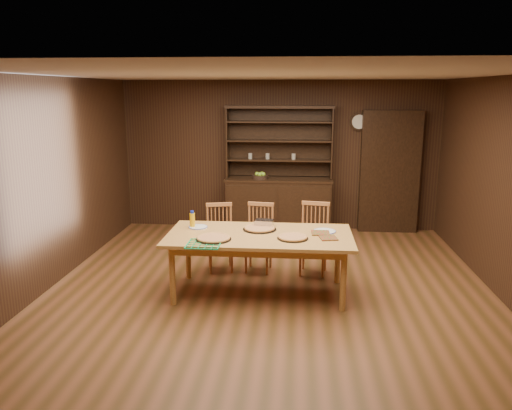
# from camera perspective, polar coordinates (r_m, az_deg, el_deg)

# --- Properties ---
(floor) EXTENTS (6.00, 6.00, 0.00)m
(floor) POSITION_cam_1_polar(r_m,az_deg,el_deg) (6.24, 1.50, -9.88)
(floor) COLOR brown
(floor) RESTS_ON ground
(room_shell) EXTENTS (6.00, 6.00, 6.00)m
(room_shell) POSITION_cam_1_polar(r_m,az_deg,el_deg) (5.81, 1.59, 4.60)
(room_shell) COLOR beige
(room_shell) RESTS_ON floor
(china_hutch) EXTENTS (1.84, 0.52, 2.17)m
(china_hutch) POSITION_cam_1_polar(r_m,az_deg,el_deg) (8.70, 2.59, 0.84)
(china_hutch) COLOR black
(china_hutch) RESTS_ON floor
(doorway) EXTENTS (1.00, 0.18, 2.10)m
(doorway) POSITION_cam_1_polar(r_m,az_deg,el_deg) (8.89, 15.01, 3.66)
(doorway) COLOR black
(doorway) RESTS_ON floor
(wall_clock) EXTENTS (0.30, 0.05, 0.30)m
(wall_clock) POSITION_cam_1_polar(r_m,az_deg,el_deg) (8.77, 11.70, 9.30)
(wall_clock) COLOR black
(wall_clock) RESTS_ON room_shell
(dining_table) EXTENTS (2.20, 1.10, 0.75)m
(dining_table) POSITION_cam_1_polar(r_m,az_deg,el_deg) (5.98, 0.41, -3.96)
(dining_table) COLOR #C79145
(dining_table) RESTS_ON floor
(chair_left) EXTENTS (0.45, 0.43, 0.92)m
(chair_left) POSITION_cam_1_polar(r_m,az_deg,el_deg) (6.88, -4.15, -3.44)
(chair_left) COLOR #C27242
(chair_left) RESTS_ON floor
(chair_center) EXTENTS (0.42, 0.41, 0.93)m
(chair_center) POSITION_cam_1_polar(r_m,az_deg,el_deg) (6.84, 0.40, -3.45)
(chair_center) COLOR #C27242
(chair_center) RESTS_ON floor
(chair_right) EXTENTS (0.45, 0.43, 0.97)m
(chair_right) POSITION_cam_1_polar(r_m,az_deg,el_deg) (6.77, 6.66, -3.54)
(chair_right) COLOR #C27242
(chair_right) RESTS_ON floor
(pizza_left) EXTENTS (0.41, 0.41, 0.04)m
(pizza_left) POSITION_cam_1_polar(r_m,az_deg,el_deg) (5.76, -4.88, -3.79)
(pizza_left) COLOR black
(pizza_left) RESTS_ON dining_table
(pizza_right) EXTENTS (0.36, 0.36, 0.04)m
(pizza_right) POSITION_cam_1_polar(r_m,az_deg,el_deg) (5.79, 4.22, -3.69)
(pizza_right) COLOR black
(pizza_right) RESTS_ON dining_table
(pizza_center) EXTENTS (0.41, 0.41, 0.04)m
(pizza_center) POSITION_cam_1_polar(r_m,az_deg,el_deg) (6.14, 0.42, -2.68)
(pizza_center) COLOR black
(pizza_center) RESTS_ON dining_table
(cooling_rack) EXTENTS (0.45, 0.45, 0.02)m
(cooling_rack) POSITION_cam_1_polar(r_m,az_deg,el_deg) (5.59, -5.98, -4.43)
(cooling_rack) COLOR #0CA65A
(cooling_rack) RESTS_ON dining_table
(plate_left) EXTENTS (0.24, 0.24, 0.02)m
(plate_left) POSITION_cam_1_polar(r_m,az_deg,el_deg) (6.27, -6.63, -2.51)
(plate_left) COLOR silver
(plate_left) RESTS_ON dining_table
(plate_right) EXTENTS (0.27, 0.27, 0.02)m
(plate_right) POSITION_cam_1_polar(r_m,az_deg,el_deg) (6.10, 7.84, -2.98)
(plate_right) COLOR silver
(plate_right) RESTS_ON dining_table
(foil_dish) EXTENTS (0.24, 0.19, 0.09)m
(foil_dish) POSITION_cam_1_polar(r_m,az_deg,el_deg) (6.27, 0.95, -2.10)
(foil_dish) COLOR white
(foil_dish) RESTS_ON dining_table
(juice_bottle) EXTENTS (0.07, 0.07, 0.21)m
(juice_bottle) POSITION_cam_1_polar(r_m,az_deg,el_deg) (6.26, -7.29, -1.69)
(juice_bottle) COLOR #EAAD0C
(juice_bottle) RESTS_ON dining_table
(pot_holder_a) EXTENTS (0.22, 0.22, 0.01)m
(pot_holder_a) POSITION_cam_1_polar(r_m,az_deg,el_deg) (5.84, 8.27, -3.76)
(pot_holder_a) COLOR #A7131B
(pot_holder_a) RESTS_ON dining_table
(pot_holder_b) EXTENTS (0.22, 0.22, 0.02)m
(pot_holder_b) POSITION_cam_1_polar(r_m,az_deg,el_deg) (6.03, 7.39, -3.19)
(pot_holder_b) COLOR #A7131B
(pot_holder_b) RESTS_ON dining_table
(fruit_bowl) EXTENTS (0.28, 0.28, 0.12)m
(fruit_bowl) POSITION_cam_1_polar(r_m,az_deg,el_deg) (8.57, 0.46, 3.32)
(fruit_bowl) COLOR black
(fruit_bowl) RESTS_ON china_hutch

